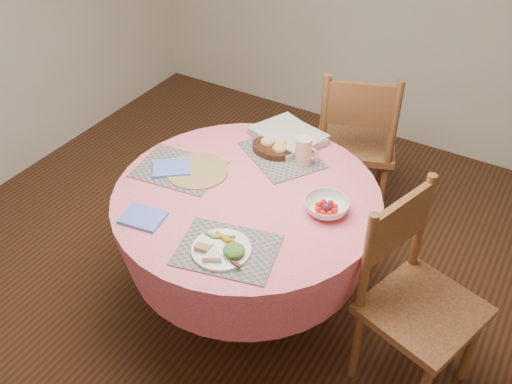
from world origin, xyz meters
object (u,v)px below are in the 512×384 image
at_px(wicker_trivet, 197,171).
at_px(fruit_bowl, 327,207).
at_px(chair_right, 414,296).
at_px(latte_mug, 304,151).
at_px(dinner_plate, 222,250).
at_px(bread_bowl, 274,147).
at_px(chair_back, 356,141).
at_px(dining_table, 247,225).

height_order(wicker_trivet, fruit_bowl, fruit_bowl).
bearing_deg(chair_right, latte_mug, 82.87).
distance_m(dinner_plate, latte_mug, 0.73).
height_order(chair_right, bread_bowl, chair_right).
relative_size(chair_back, wicker_trivet, 3.35).
relative_size(dining_table, wicker_trivet, 4.13).
height_order(dining_table, latte_mug, latte_mug).
distance_m(dining_table, chair_right, 0.83).
bearing_deg(fruit_bowl, bread_bowl, 145.89).
bearing_deg(chair_back, latte_mug, 67.37).
bearing_deg(dinner_plate, fruit_bowl, 61.33).
xyz_separation_m(dinner_plate, bread_bowl, (-0.18, 0.74, 0.01)).
relative_size(dining_table, chair_back, 1.23).
bearing_deg(dinner_plate, chair_back, 89.32).
xyz_separation_m(dining_table, chair_right, (0.83, 0.02, -0.04)).
bearing_deg(bread_bowl, chair_back, 73.26).
relative_size(chair_right, latte_mug, 7.06).
xyz_separation_m(chair_back, bread_bowl, (-0.19, -0.65, 0.26)).
bearing_deg(wicker_trivet, chair_right, 0.02).
height_order(wicker_trivet, bread_bowl, bread_bowl).
height_order(chair_back, bread_bowl, chair_back).
xyz_separation_m(dining_table, fruit_bowl, (0.37, 0.07, 0.22)).
bearing_deg(chair_back, wicker_trivet, 45.90).
relative_size(latte_mug, fruit_bowl, 0.54).
distance_m(dining_table, chair_back, 1.02).
distance_m(dining_table, wicker_trivet, 0.35).
distance_m(dining_table, dinner_plate, 0.46).
bearing_deg(dining_table, chair_back, 82.24).
xyz_separation_m(chair_right, chair_back, (-0.69, 0.98, 0.01)).
xyz_separation_m(dining_table, bread_bowl, (-0.06, 0.36, 0.23)).
xyz_separation_m(dinner_plate, fruit_bowl, (0.25, 0.45, 0.01)).
bearing_deg(dining_table, wicker_trivet, 175.87).
bearing_deg(wicker_trivet, fruit_bowl, 4.21).
xyz_separation_m(chair_back, dinner_plate, (-0.02, -1.39, 0.25)).
xyz_separation_m(chair_right, wicker_trivet, (-1.12, -0.00, 0.24)).
xyz_separation_m(chair_right, dinner_plate, (-0.71, -0.41, 0.26)).
bearing_deg(latte_mug, dining_table, -108.14).
distance_m(wicker_trivet, latte_mug, 0.52).
xyz_separation_m(chair_back, fruit_bowl, (0.23, -0.94, 0.26)).
bearing_deg(latte_mug, chair_back, 87.94).
height_order(bread_bowl, latte_mug, latte_mug).
distance_m(latte_mug, fruit_bowl, 0.38).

